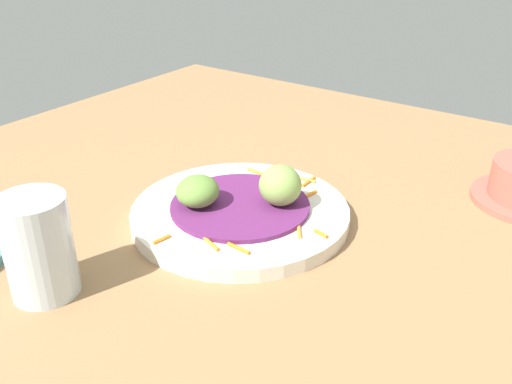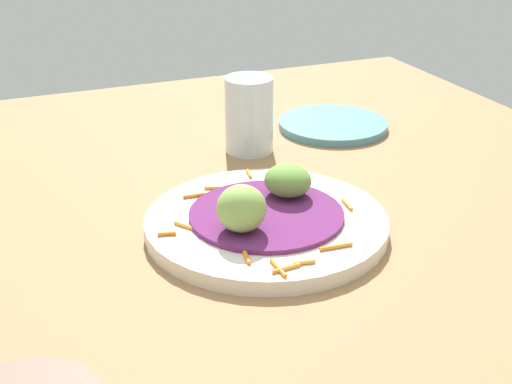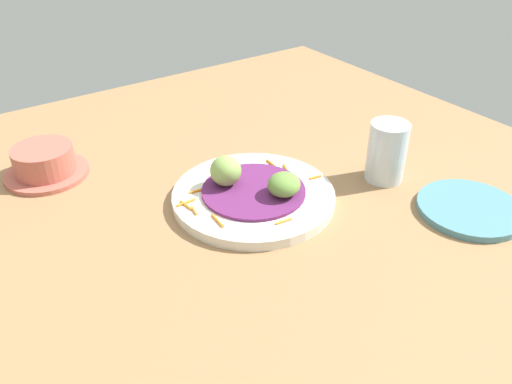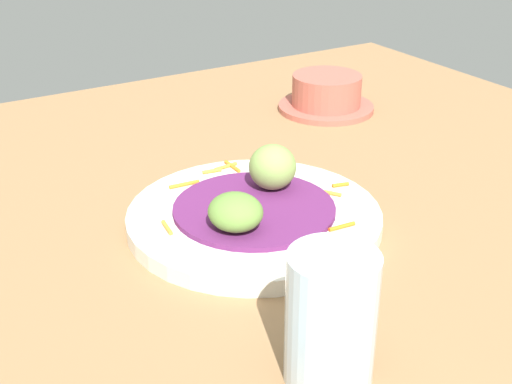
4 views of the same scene
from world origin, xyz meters
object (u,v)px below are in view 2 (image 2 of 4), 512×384
(guac_scoop_center, at_px, (289,182))
(side_plate_small, at_px, (333,125))
(main_plate, at_px, (266,224))
(guac_scoop_left, at_px, (242,208))
(water_glass, at_px, (249,115))

(guac_scoop_center, bearing_deg, side_plate_small, -37.94)
(main_plate, distance_m, guac_scoop_left, 0.06)
(guac_scoop_left, relative_size, side_plate_small, 0.31)
(guac_scoop_left, xyz_separation_m, guac_scoop_center, (0.05, -0.08, -0.01))
(guac_scoop_left, height_order, water_glass, water_glass)
(main_plate, xyz_separation_m, side_plate_small, (0.25, -0.22, -0.00))
(guac_scoop_center, xyz_separation_m, side_plate_small, (0.23, -0.18, -0.03))
(side_plate_small, height_order, water_glass, water_glass)
(guac_scoop_center, relative_size, water_glass, 0.52)
(water_glass, bearing_deg, side_plate_small, -76.72)
(main_plate, xyz_separation_m, guac_scoop_left, (-0.03, 0.04, 0.04))
(side_plate_small, bearing_deg, guac_scoop_center, 142.06)
(guac_scoop_left, relative_size, guac_scoop_center, 0.94)
(side_plate_small, relative_size, water_glass, 1.56)
(water_glass, bearing_deg, main_plate, 162.43)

